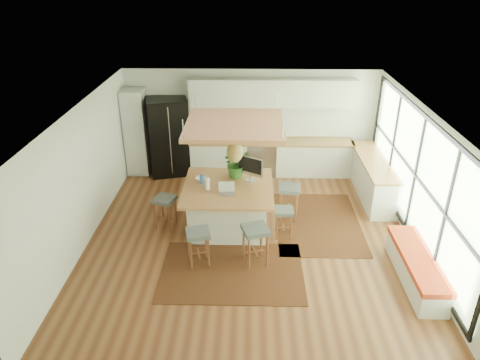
{
  "coord_description": "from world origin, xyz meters",
  "views": [
    {
      "loc": [
        0.0,
        -7.62,
        5.1
      ],
      "look_at": [
        -0.2,
        0.5,
        1.1
      ],
      "focal_mm": 33.26,
      "sensor_mm": 36.0,
      "label": 1
    }
  ],
  "objects_px": {
    "stool_near_right": "(255,246)",
    "stool_right_back": "(289,203)",
    "island": "(228,206)",
    "stool_left_side": "(166,212)",
    "laptop": "(227,189)",
    "stool_right_front": "(284,221)",
    "monitor": "(250,169)",
    "stool_near_left": "(199,247)",
    "fridge": "(169,140)",
    "island_plant": "(236,166)",
    "microwave": "(207,133)"
  },
  "relations": [
    {
      "from": "fridge",
      "to": "stool_right_front",
      "type": "xyz_separation_m",
      "value": [
        2.82,
        -3.03,
        -0.57
      ]
    },
    {
      "from": "fridge",
      "to": "stool_left_side",
      "type": "bearing_deg",
      "value": -97.25
    },
    {
      "from": "microwave",
      "to": "monitor",
      "type": "bearing_deg",
      "value": -55.26
    },
    {
      "from": "stool_right_front",
      "to": "stool_right_back",
      "type": "xyz_separation_m",
      "value": [
        0.15,
        0.76,
        0.0
      ]
    },
    {
      "from": "microwave",
      "to": "island_plant",
      "type": "height_order",
      "value": "island_plant"
    },
    {
      "from": "island",
      "to": "stool_near_right",
      "type": "distance_m",
      "value": 1.43
    },
    {
      "from": "stool_right_front",
      "to": "stool_left_side",
      "type": "xyz_separation_m",
      "value": [
        -2.47,
        0.3,
        0.0
      ]
    },
    {
      "from": "stool_left_side",
      "to": "island_plant",
      "type": "xyz_separation_m",
      "value": [
        1.48,
        0.58,
        0.82
      ]
    },
    {
      "from": "stool_near_right",
      "to": "stool_right_front",
      "type": "xyz_separation_m",
      "value": [
        0.59,
        0.91,
        0.0
      ]
    },
    {
      "from": "stool_right_back",
      "to": "laptop",
      "type": "bearing_deg",
      "value": -151.71
    },
    {
      "from": "stool_near_left",
      "to": "stool_right_front",
      "type": "height_order",
      "value": "stool_near_left"
    },
    {
      "from": "stool_near_left",
      "to": "stool_left_side",
      "type": "bearing_deg",
      "value": 123.43
    },
    {
      "from": "fridge",
      "to": "island_plant",
      "type": "xyz_separation_m",
      "value": [
        1.83,
        -2.15,
        0.25
      ]
    },
    {
      "from": "island",
      "to": "stool_near_left",
      "type": "bearing_deg",
      "value": -109.6
    },
    {
      "from": "island_plant",
      "to": "stool_right_front",
      "type": "bearing_deg",
      "value": -41.73
    },
    {
      "from": "island",
      "to": "stool_right_front",
      "type": "height_order",
      "value": "island"
    },
    {
      "from": "stool_right_back",
      "to": "island",
      "type": "bearing_deg",
      "value": -164.7
    },
    {
      "from": "fridge",
      "to": "monitor",
      "type": "distance_m",
      "value": 3.18
    },
    {
      "from": "stool_near_left",
      "to": "island_plant",
      "type": "relative_size",
      "value": 1.13
    },
    {
      "from": "stool_near_right",
      "to": "fridge",
      "type": "bearing_deg",
      "value": 119.51
    },
    {
      "from": "stool_right_front",
      "to": "monitor",
      "type": "relative_size",
      "value": 1.06
    },
    {
      "from": "stool_right_front",
      "to": "stool_left_side",
      "type": "height_order",
      "value": "stool_left_side"
    },
    {
      "from": "stool_near_left",
      "to": "stool_near_right",
      "type": "relative_size",
      "value": 0.92
    },
    {
      "from": "island_plant",
      "to": "laptop",
      "type": "bearing_deg",
      "value": -100.89
    },
    {
      "from": "stool_near_left",
      "to": "stool_near_right",
      "type": "height_order",
      "value": "stool_near_right"
    },
    {
      "from": "stool_left_side",
      "to": "microwave",
      "type": "height_order",
      "value": "microwave"
    },
    {
      "from": "fridge",
      "to": "monitor",
      "type": "height_order",
      "value": "fridge"
    },
    {
      "from": "stool_left_side",
      "to": "monitor",
      "type": "distance_m",
      "value": 2.0
    },
    {
      "from": "stool_right_front",
      "to": "microwave",
      "type": "distance_m",
      "value": 3.63
    },
    {
      "from": "stool_left_side",
      "to": "island_plant",
      "type": "height_order",
      "value": "island_plant"
    },
    {
      "from": "stool_near_left",
      "to": "stool_left_side",
      "type": "height_order",
      "value": "stool_near_left"
    },
    {
      "from": "fridge",
      "to": "stool_near_left",
      "type": "height_order",
      "value": "fridge"
    },
    {
      "from": "fridge",
      "to": "island_plant",
      "type": "height_order",
      "value": "fridge"
    },
    {
      "from": "stool_near_right",
      "to": "stool_left_side",
      "type": "xyz_separation_m",
      "value": [
        -1.89,
        1.21,
        0.0
      ]
    },
    {
      "from": "stool_near_left",
      "to": "microwave",
      "type": "relative_size",
      "value": 1.27
    },
    {
      "from": "island",
      "to": "laptop",
      "type": "bearing_deg",
      "value": -90.36
    },
    {
      "from": "fridge",
      "to": "microwave",
      "type": "relative_size",
      "value": 3.64
    },
    {
      "from": "stool_left_side",
      "to": "microwave",
      "type": "distance_m",
      "value": 2.93
    },
    {
      "from": "island",
      "to": "stool_near_left",
      "type": "xyz_separation_m",
      "value": [
        -0.49,
        -1.37,
        -0.11
      ]
    },
    {
      "from": "island",
      "to": "stool_right_back",
      "type": "relative_size",
      "value": 2.42
    },
    {
      "from": "laptop",
      "to": "island_plant",
      "type": "bearing_deg",
      "value": 72.34
    },
    {
      "from": "microwave",
      "to": "fridge",
      "type": "bearing_deg",
      "value": -169.62
    },
    {
      "from": "stool_near_left",
      "to": "monitor",
      "type": "bearing_deg",
      "value": 60.21
    },
    {
      "from": "island",
      "to": "stool_right_back",
      "type": "distance_m",
      "value": 1.35
    },
    {
      "from": "fridge",
      "to": "island",
      "type": "height_order",
      "value": "fridge"
    },
    {
      "from": "stool_near_right",
      "to": "island_plant",
      "type": "relative_size",
      "value": 1.22
    },
    {
      "from": "stool_right_front",
      "to": "stool_right_back",
      "type": "distance_m",
      "value": 0.78
    },
    {
      "from": "stool_left_side",
      "to": "laptop",
      "type": "height_order",
      "value": "laptop"
    },
    {
      "from": "fridge",
      "to": "stool_left_side",
      "type": "height_order",
      "value": "fridge"
    },
    {
      "from": "stool_near_right",
      "to": "stool_right_back",
      "type": "xyz_separation_m",
      "value": [
        0.74,
        1.67,
        0.0
      ]
    }
  ]
}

